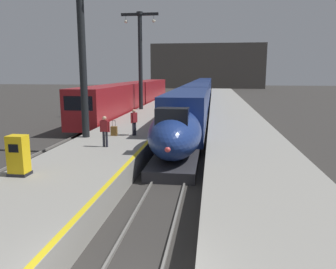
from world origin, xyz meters
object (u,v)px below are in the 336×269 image
station_column_mid (81,35)px  ticket_machine_yellow (18,157)px  rolling_suitcase (114,131)px  regional_train_adjacent (134,95)px  passenger_near_edge (134,120)px  passenger_mid_platform (105,129)px  highspeed_train_main (200,93)px  station_column_far (140,53)px

station_column_mid → ticket_machine_yellow: size_ratio=6.54×
rolling_suitcase → ticket_machine_yellow: bearing=-98.4°
regional_train_adjacent → rolling_suitcase: 22.04m
passenger_near_edge → rolling_suitcase: (-1.26, -0.26, -0.69)m
passenger_mid_platform → ticket_machine_yellow: (-1.75, -5.36, -0.25)m
highspeed_train_main → passenger_mid_platform: size_ratio=44.36×
station_column_mid → passenger_mid_platform: bearing=-50.7°
station_column_mid → passenger_near_edge: 6.03m
rolling_suitcase → ticket_machine_yellow: size_ratio=0.61×
regional_train_adjacent → passenger_near_edge: regional_train_adjacent is taller
passenger_near_edge → highspeed_train_main: bearing=84.3°
highspeed_train_main → ticket_machine_yellow: (-5.55, -39.19, -0.18)m
highspeed_train_main → passenger_near_edge: bearing=-95.7°
passenger_near_edge → ticket_machine_yellow: passenger_near_edge is taller
ticket_machine_yellow → regional_train_adjacent: bearing=94.8°
station_column_far → ticket_machine_yellow: size_ratio=6.41×
ticket_machine_yellow → rolling_suitcase: bearing=81.6°
regional_train_adjacent → station_column_far: bearing=-70.0°
rolling_suitcase → ticket_machine_yellow: 8.70m
station_column_mid → station_column_far: 16.33m
passenger_mid_platform → rolling_suitcase: bearing=98.5°
station_column_far → regional_train_adjacent: bearing=110.0°
passenger_mid_platform → ticket_machine_yellow: 5.64m
highspeed_train_main → rolling_suitcase: 30.91m
passenger_mid_platform → rolling_suitcase: passenger_mid_platform is taller
station_column_mid → regional_train_adjacent: bearing=95.6°
highspeed_train_main → ticket_machine_yellow: bearing=-98.1°
regional_train_adjacent → ticket_machine_yellow: regional_train_adjacent is taller
station_column_mid → passenger_mid_platform: station_column_mid is taller
station_column_mid → passenger_mid_platform: (2.10, -2.56, -5.21)m
highspeed_train_main → passenger_near_edge: size_ratio=44.36×
station_column_mid → passenger_mid_platform: size_ratio=6.19×
highspeed_train_main → station_column_mid: 32.26m
highspeed_train_main → rolling_suitcase: (-4.29, -30.60, -0.62)m
passenger_mid_platform → ticket_machine_yellow: size_ratio=1.06×
highspeed_train_main → ticket_machine_yellow: 39.58m
station_column_far → rolling_suitcase: bearing=-84.1°
regional_train_adjacent → station_column_mid: size_ratio=3.50×
station_column_far → passenger_near_edge: 16.47m
station_column_far → rolling_suitcase: (1.61, -15.65, -5.79)m
passenger_near_edge → rolling_suitcase: 1.46m
station_column_mid → rolling_suitcase: 6.15m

